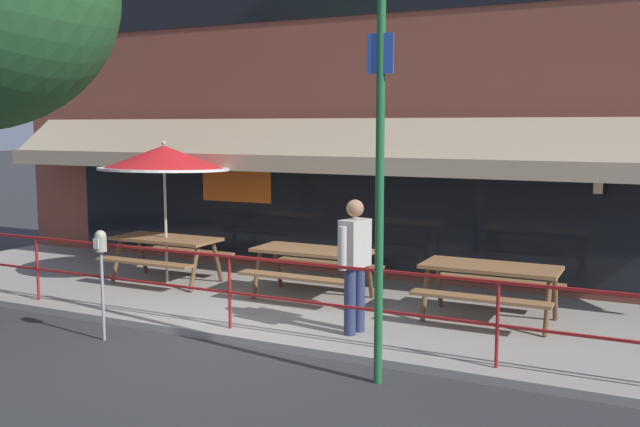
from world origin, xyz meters
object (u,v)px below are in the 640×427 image
object	(u,v)px
picnic_table_left	(166,247)
pedestrian_walking	(355,259)
street_sign_pole	(380,153)
patio_umbrella_left	(164,159)
parking_meter_near	(101,252)
picnic_table_right	(490,277)
picnic_table_centre	(313,259)

from	to	relation	value
picnic_table_left	pedestrian_walking	world-z (taller)	pedestrian_walking
street_sign_pole	patio_umbrella_left	bearing A→B (deg)	151.78
pedestrian_walking	parking_meter_near	xyz separation A→B (m)	(-2.88, -1.39, 0.09)
patio_umbrella_left	picnic_table_right	bearing A→B (deg)	-0.09
pedestrian_walking	picnic_table_centre	bearing A→B (deg)	132.79
picnic_table_left	picnic_table_centre	distance (m)	2.72
picnic_table_left	picnic_table_centre	size ratio (longest dim) A/B	1.00
picnic_table_left	pedestrian_walking	size ratio (longest dim) A/B	1.05
picnic_table_right	street_sign_pole	distance (m)	3.18
street_sign_pole	pedestrian_walking	bearing A→B (deg)	122.94
picnic_table_left	picnic_table_right	world-z (taller)	same
picnic_table_centre	street_sign_pole	xyz separation A→B (m)	(2.12, -2.68, 1.74)
patio_umbrella_left	street_sign_pole	bearing A→B (deg)	-28.22
picnic_table_left	street_sign_pole	bearing A→B (deg)	-28.21
picnic_table_left	street_sign_pole	world-z (taller)	street_sign_pole
picnic_table_centre	street_sign_pole	world-z (taller)	street_sign_pole
picnic_table_left	patio_umbrella_left	bearing A→B (deg)	90.00
parking_meter_near	picnic_table_left	bearing A→B (deg)	112.68
picnic_table_left	street_sign_pole	xyz separation A→B (m)	(4.84, -2.60, 1.74)
picnic_table_left	picnic_table_centre	world-z (taller)	same
picnic_table_centre	patio_umbrella_left	distance (m)	3.09
picnic_table_centre	picnic_table_left	bearing A→B (deg)	-178.29
picnic_table_right	patio_umbrella_left	xyz separation A→B (m)	(-5.43, 0.01, 1.47)
patio_umbrella_left	picnic_table_centre	bearing A→B (deg)	1.67
picnic_table_right	pedestrian_walking	xyz separation A→B (m)	(-1.41, -1.32, 0.35)
picnic_table_centre	street_sign_pole	size ratio (longest dim) A/B	0.38
patio_umbrella_left	pedestrian_walking	bearing A→B (deg)	-18.30
picnic_table_left	pedestrian_walking	distance (m)	4.25
parking_meter_near	street_sign_pole	world-z (taller)	street_sign_pole
picnic_table_centre	pedestrian_walking	world-z (taller)	pedestrian_walking
picnic_table_left	patio_umbrella_left	world-z (taller)	patio_umbrella_left
picnic_table_right	street_sign_pole	bearing A→B (deg)	-102.82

